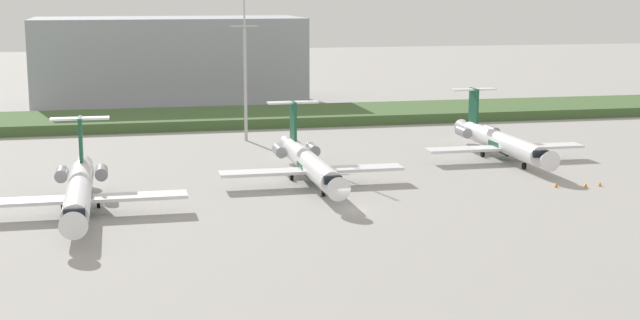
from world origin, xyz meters
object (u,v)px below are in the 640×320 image
(antenna_mast, at_px, (245,69))
(safety_cone_mid_marker, at_px, (586,185))
(safety_cone_front_marker, at_px, (556,185))
(regional_jet_second, at_px, (309,163))
(regional_jet_nearest, at_px, (79,190))
(regional_jet_third, at_px, (500,141))
(safety_cone_rear_marker, at_px, (600,184))

(antenna_mast, bearing_deg, safety_cone_mid_marker, -51.29)
(safety_cone_mid_marker, bearing_deg, safety_cone_front_marker, 168.48)
(regional_jet_second, bearing_deg, regional_jet_nearest, -159.84)
(antenna_mast, height_order, safety_cone_front_marker, antenna_mast)
(regional_jet_third, bearing_deg, safety_cone_mid_marker, -83.19)
(regional_jet_nearest, distance_m, antenna_mast, 51.26)
(safety_cone_front_marker, relative_size, safety_cone_rear_marker, 1.00)
(regional_jet_nearest, distance_m, safety_cone_front_marker, 56.25)
(safety_cone_front_marker, distance_m, safety_cone_rear_marker, 5.59)
(regional_jet_third, relative_size, antenna_mast, 1.12)
(regional_jet_nearest, xyz_separation_m, safety_cone_mid_marker, (59.77, -0.02, -2.26))
(antenna_mast, bearing_deg, safety_cone_rear_marker, -49.61)
(antenna_mast, bearing_deg, safety_cone_front_marker, -53.76)
(antenna_mast, distance_m, safety_cone_mid_marker, 57.83)
(antenna_mast, distance_m, safety_cone_front_marker, 55.14)
(safety_cone_mid_marker, xyz_separation_m, safety_cone_rear_marker, (2.00, 0.22, 0.00))
(regional_jet_nearest, xyz_separation_m, safety_cone_front_marker, (56.20, 0.71, -2.26))
(regional_jet_nearest, relative_size, safety_cone_front_marker, 56.36)
(regional_jet_second, height_order, safety_cone_rear_marker, regional_jet_second)
(regional_jet_third, xyz_separation_m, safety_cone_front_marker, (-1.13, -19.64, -2.26))
(safety_cone_rear_marker, bearing_deg, safety_cone_mid_marker, -173.86)
(regional_jet_nearest, bearing_deg, regional_jet_third, 19.54)
(safety_cone_mid_marker, relative_size, safety_cone_rear_marker, 1.00)
(antenna_mast, relative_size, safety_cone_front_marker, 50.39)
(regional_jet_second, xyz_separation_m, safety_cone_rear_marker, (34.35, -9.87, -2.26))
(regional_jet_second, xyz_separation_m, safety_cone_mid_marker, (32.35, -10.09, -2.26))
(regional_jet_second, relative_size, safety_cone_front_marker, 56.36)
(regional_jet_nearest, height_order, safety_cone_rear_marker, regional_jet_nearest)
(regional_jet_nearest, distance_m, regional_jet_second, 29.21)
(safety_cone_rear_marker, bearing_deg, regional_jet_second, 163.96)
(regional_jet_second, relative_size, regional_jet_third, 1.00)
(regional_jet_nearest, xyz_separation_m, regional_jet_third, (57.33, 20.34, 0.00))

